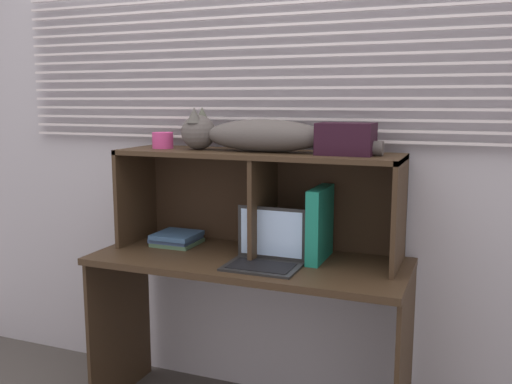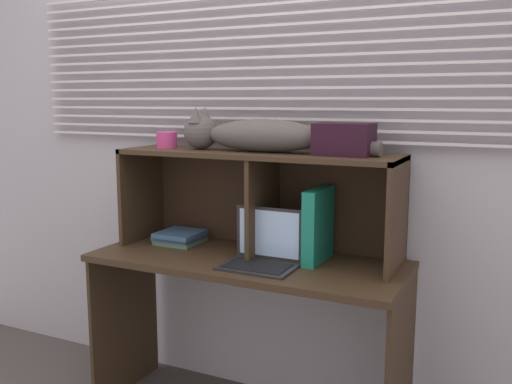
{
  "view_description": "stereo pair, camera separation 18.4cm",
  "coord_description": "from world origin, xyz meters",
  "px_view_note": "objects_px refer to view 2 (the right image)",
  "views": [
    {
      "loc": [
        0.91,
        -1.99,
        1.46
      ],
      "look_at": [
        0.0,
        0.33,
        1.06
      ],
      "focal_mm": 39.49,
      "sensor_mm": 36.0,
      "label": 1
    },
    {
      "loc": [
        1.08,
        -1.91,
        1.46
      ],
      "look_at": [
        0.0,
        0.33,
        1.06
      ],
      "focal_mm": 39.49,
      "sensor_mm": 36.0,
      "label": 2
    }
  ],
  "objects_px": {
    "binder_upright": "(318,225)",
    "small_basket": "(167,140)",
    "book_stack": "(180,237)",
    "cat": "(253,135)",
    "storage_box": "(344,139)",
    "laptop": "(262,253)"
  },
  "relations": [
    {
      "from": "book_stack",
      "to": "small_basket",
      "type": "height_order",
      "value": "small_basket"
    },
    {
      "from": "cat",
      "to": "book_stack",
      "type": "xyz_separation_m",
      "value": [
        -0.39,
        0.0,
        -0.51
      ]
    },
    {
      "from": "cat",
      "to": "storage_box",
      "type": "xyz_separation_m",
      "value": [
        0.42,
        0.0,
        -0.01
      ]
    },
    {
      "from": "book_stack",
      "to": "laptop",
      "type": "bearing_deg",
      "value": -17.68
    },
    {
      "from": "binder_upright",
      "to": "small_basket",
      "type": "bearing_deg",
      "value": 180.0
    },
    {
      "from": "cat",
      "to": "storage_box",
      "type": "bearing_deg",
      "value": 0.0
    },
    {
      "from": "cat",
      "to": "storage_box",
      "type": "height_order",
      "value": "cat"
    },
    {
      "from": "laptop",
      "to": "storage_box",
      "type": "relative_size",
      "value": 1.33
    },
    {
      "from": "laptop",
      "to": "cat",
      "type": "bearing_deg",
      "value": 127.62
    },
    {
      "from": "cat",
      "to": "small_basket",
      "type": "height_order",
      "value": "cat"
    },
    {
      "from": "laptop",
      "to": "small_basket",
      "type": "xyz_separation_m",
      "value": [
        -0.58,
        0.16,
        0.45
      ]
    },
    {
      "from": "book_stack",
      "to": "small_basket",
      "type": "distance_m",
      "value": 0.48
    },
    {
      "from": "laptop",
      "to": "book_stack",
      "type": "bearing_deg",
      "value": 162.32
    },
    {
      "from": "laptop",
      "to": "storage_box",
      "type": "bearing_deg",
      "value": 29.22
    },
    {
      "from": "binder_upright",
      "to": "storage_box",
      "type": "xyz_separation_m",
      "value": [
        0.1,
        0.0,
        0.37
      ]
    },
    {
      "from": "cat",
      "to": "storage_box",
      "type": "distance_m",
      "value": 0.42
    },
    {
      "from": "binder_upright",
      "to": "small_basket",
      "type": "height_order",
      "value": "small_basket"
    },
    {
      "from": "book_stack",
      "to": "cat",
      "type": "bearing_deg",
      "value": -0.33
    },
    {
      "from": "storage_box",
      "to": "book_stack",
      "type": "bearing_deg",
      "value": 179.84
    },
    {
      "from": "storage_box",
      "to": "small_basket",
      "type": "bearing_deg",
      "value": 180.0
    },
    {
      "from": "small_basket",
      "to": "binder_upright",
      "type": "bearing_deg",
      "value": 0.0
    },
    {
      "from": "laptop",
      "to": "storage_box",
      "type": "height_order",
      "value": "storage_box"
    }
  ]
}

